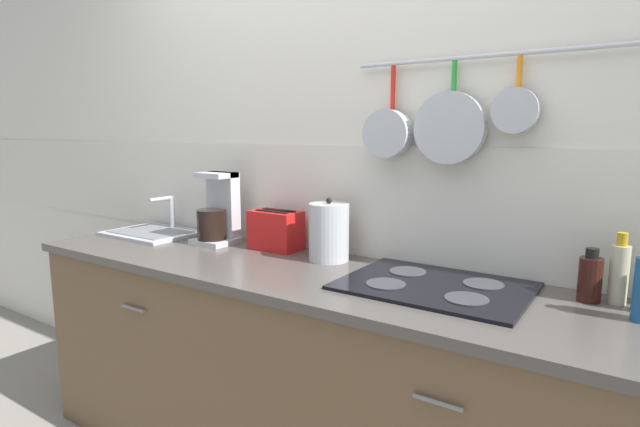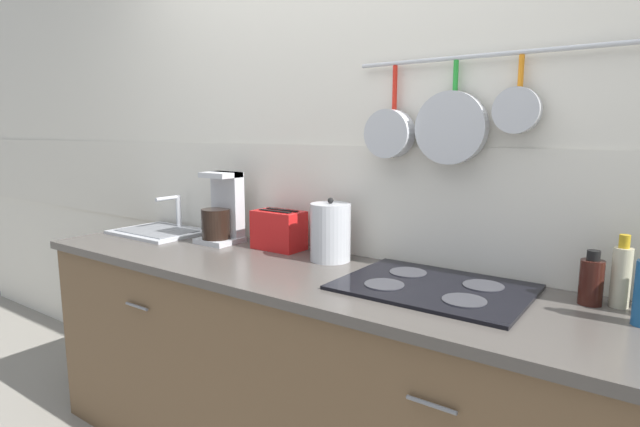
{
  "view_description": "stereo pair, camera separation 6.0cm",
  "coord_description": "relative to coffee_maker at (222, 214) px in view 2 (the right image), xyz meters",
  "views": [
    {
      "loc": [
        1.06,
        -1.49,
        1.41
      ],
      "look_at": [
        0.07,
        0.0,
        1.12
      ],
      "focal_mm": 28.0,
      "sensor_mm": 36.0,
      "label": 1
    },
    {
      "loc": [
        1.11,
        -1.46,
        1.41
      ],
      "look_at": [
        0.07,
        0.0,
        1.12
      ],
      "focal_mm": 28.0,
      "sensor_mm": 36.0,
      "label": 2
    }
  ],
  "objects": [
    {
      "name": "wall_back",
      "position": [
        0.62,
        0.18,
        0.24
      ],
      "size": [
        7.2,
        0.16,
        2.6
      ],
      "color": "silver",
      "rests_on": "ground_plane"
    },
    {
      "name": "cabinet_base",
      "position": [
        0.62,
        -0.17,
        -0.6
      ],
      "size": [
        2.57,
        0.6,
        0.86
      ],
      "color": "brown",
      "rests_on": "ground_plane"
    },
    {
      "name": "countertop",
      "position": [
        0.62,
        -0.17,
        -0.15
      ],
      "size": [
        2.61,
        0.62,
        0.03
      ],
      "color": "#4C4742",
      "rests_on": "cabinet_base"
    },
    {
      "name": "sink_basin",
      "position": [
        -0.42,
        -0.04,
        -0.12
      ],
      "size": [
        0.45,
        0.35,
        0.19
      ],
      "color": "#B7BABF",
      "rests_on": "countertop"
    },
    {
      "name": "coffee_maker",
      "position": [
        0.0,
        0.0,
        0.0
      ],
      "size": [
        0.18,
        0.18,
        0.33
      ],
      "color": "#B7BABF",
      "rests_on": "countertop"
    },
    {
      "name": "toaster",
      "position": [
        0.31,
        0.05,
        -0.05
      ],
      "size": [
        0.24,
        0.14,
        0.18
      ],
      "color": "red",
      "rests_on": "countertop"
    },
    {
      "name": "kettle",
      "position": [
        0.61,
        0.01,
        -0.02
      ],
      "size": [
        0.16,
        0.16,
        0.26
      ],
      "color": "#B7BABF",
      "rests_on": "countertop"
    },
    {
      "name": "cooktop",
      "position": [
        1.11,
        -0.1,
        -0.13
      ],
      "size": [
        0.61,
        0.45,
        0.01
      ],
      "color": "black",
      "rests_on": "countertop"
    },
    {
      "name": "bottle_cooking_wine",
      "position": [
        1.55,
        0.04,
        -0.06
      ],
      "size": [
        0.07,
        0.07,
        0.17
      ],
      "color": "#33140F",
      "rests_on": "countertop"
    },
    {
      "name": "bottle_dish_soap",
      "position": [
        1.62,
        0.06,
        -0.04
      ],
      "size": [
        0.05,
        0.05,
        0.22
      ],
      "color": "#BFB799",
      "rests_on": "countertop"
    }
  ]
}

